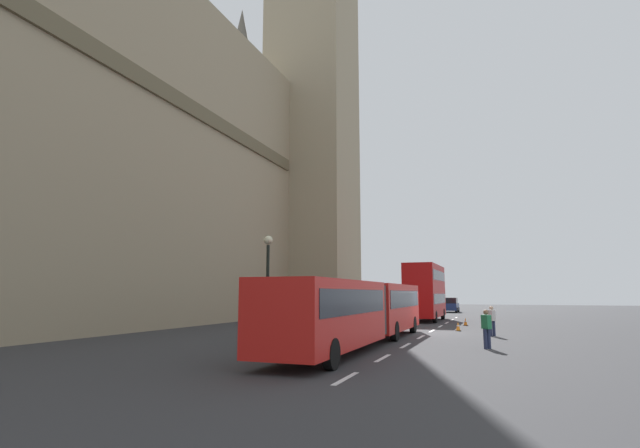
{
  "coord_description": "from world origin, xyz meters",
  "views": [
    {
      "loc": [
        -30.33,
        -4.24,
        2.4
      ],
      "look_at": [
        -4.42,
        5.51,
        6.46
      ],
      "focal_mm": 26.64,
      "sensor_mm": 36.0,
      "label": 1
    }
  ],
  "objects": [
    {
      "name": "sedan_lead",
      "position": [
        33.77,
        1.83,
        0.91
      ],
      "size": [
        4.4,
        1.86,
        1.85
      ],
      "color": "navy",
      "rests_on": "ground_plane"
    },
    {
      "name": "pedestrian_by_kerb",
      "position": [
        -1.2,
        -3.72,
        0.91
      ],
      "size": [
        0.47,
        0.42,
        1.69
      ],
      "color": "#262D4C",
      "rests_on": "ground_plane"
    },
    {
      "name": "street_lamp",
      "position": [
        -9.16,
        6.5,
        3.06
      ],
      "size": [
        0.44,
        0.44,
        5.27
      ],
      "color": "black",
      "rests_on": "ground_plane"
    },
    {
      "name": "articulated_bus",
      "position": [
        -8.2,
        1.99,
        1.75
      ],
      "size": [
        18.58,
        2.54,
        2.9
      ],
      "color": "red",
      "rests_on": "ground_plane"
    },
    {
      "name": "double_decker_bus",
      "position": [
        12.92,
        2.0,
        2.71
      ],
      "size": [
        9.12,
        2.54,
        4.9
      ],
      "color": "#B20F0F",
      "rests_on": "ground_plane"
    },
    {
      "name": "pedestrian_near_cones",
      "position": [
        -7.82,
        -3.6,
        0.91
      ],
      "size": [
        0.45,
        0.45,
        1.69
      ],
      "color": "#262D4C",
      "rests_on": "ground_plane"
    },
    {
      "name": "traffic_cone_west",
      "position": [
        2.17,
        -1.58,
        0.28
      ],
      "size": [
        0.36,
        0.36,
        0.58
      ],
      "color": "black",
      "rests_on": "ground_plane"
    },
    {
      "name": "ground_plane",
      "position": [
        0.0,
        0.0,
        0.0
      ],
      "size": [
        160.0,
        160.0,
        0.0
      ],
      "primitive_type": "plane",
      "color": "#333335"
    },
    {
      "name": "lane_centre_marking",
      "position": [
        1.42,
        0.0,
        0.0
      ],
      "size": [
        39.0,
        0.16,
        0.01
      ],
      "color": "silver",
      "rests_on": "ground_plane"
    },
    {
      "name": "traffic_cone_middle",
      "position": [
        7.59,
        -1.69,
        0.28
      ],
      "size": [
        0.36,
        0.36,
        0.58
      ],
      "color": "black",
      "rests_on": "ground_plane"
    },
    {
      "name": "clock_tower",
      "position": [
        20.9,
        15.99,
        37.61
      ],
      "size": [
        10.53,
        10.53,
        71.53
      ],
      "color": "tan",
      "rests_on": "ground_plane"
    }
  ]
}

